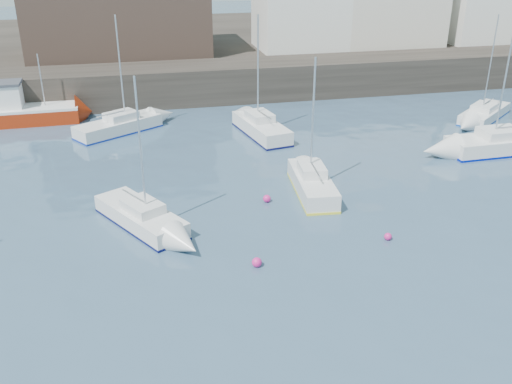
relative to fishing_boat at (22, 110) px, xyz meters
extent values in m
cube|color=#28231E|center=(13.67, 3.51, 0.51)|extent=(90.00, 5.00, 3.00)
cube|color=#28231E|center=(13.67, 21.51, 0.41)|extent=(90.00, 32.00, 2.80)
cube|color=white|center=(44.67, 10.01, 5.56)|extent=(9.00, 7.00, 7.50)
cube|color=white|center=(24.67, 10.01, 5.06)|extent=(8.00, 7.00, 6.50)
cube|color=#3D2D26|center=(7.67, 11.51, 5.31)|extent=(16.00, 10.00, 7.00)
cube|color=#9B260B|center=(0.26, 0.01, -0.46)|extent=(7.76, 3.05, 1.06)
cube|color=white|center=(0.26, 0.01, 0.17)|extent=(7.76, 3.05, 0.19)
cube|color=white|center=(-0.90, -0.02, 1.13)|extent=(2.16, 1.97, 1.73)
cube|color=#3A3D44|center=(-0.90, -0.02, 2.09)|extent=(2.35, 2.16, 0.19)
cylinder|color=silver|center=(1.70, 0.03, 2.19)|extent=(0.10, 0.10, 3.85)
cube|color=silver|center=(8.00, -18.83, -0.55)|extent=(4.47, 5.94, 0.87)
cube|color=#080C42|center=(8.00, -18.83, -0.93)|extent=(4.52, 6.00, 0.12)
cube|color=silver|center=(8.14, -19.08, 0.12)|extent=(2.21, 2.45, 0.48)
cylinder|color=silver|center=(8.28, -19.33, 3.21)|extent=(0.10, 0.10, 6.65)
cube|color=silver|center=(17.42, -17.06, -0.49)|extent=(2.29, 5.69, 1.00)
cube|color=yellow|center=(17.42, -17.06, -0.92)|extent=(2.31, 5.75, 0.13)
cube|color=silver|center=(17.45, -16.79, 0.29)|extent=(1.51, 2.06, 0.55)
cylinder|color=silver|center=(17.47, -16.51, 3.20)|extent=(0.11, 0.11, 6.38)
cube|color=silver|center=(31.66, -13.59, -0.47)|extent=(7.50, 2.57, 1.03)
cube|color=#001392|center=(31.66, -13.59, -0.92)|extent=(7.58, 2.60, 0.14)
cube|color=silver|center=(31.29, -13.60, 0.33)|extent=(2.65, 1.85, 0.57)
cylinder|color=silver|center=(30.91, -13.61, 4.32)|extent=(0.11, 0.11, 8.56)
cube|color=silver|center=(16.93, -6.85, -0.47)|extent=(3.12, 6.53, 1.03)
cube|color=#0E0F40|center=(16.93, -6.85, -0.92)|extent=(3.15, 6.59, 0.14)
cube|color=silver|center=(16.87, -6.54, 0.32)|extent=(1.88, 2.43, 0.57)
cylinder|color=silver|center=(16.82, -6.24, 3.64)|extent=(0.11, 0.11, 7.21)
cube|color=silver|center=(34.67, -6.85, -0.59)|extent=(6.05, 5.34, 0.79)
cube|color=#0E41A4|center=(34.67, -6.85, -0.93)|extent=(6.11, 5.40, 0.11)
cube|color=silver|center=(34.43, -7.04, 0.02)|extent=(2.60, 2.49, 0.44)
cylinder|color=silver|center=(34.18, -7.23, 3.34)|extent=(0.09, 0.09, 7.07)
cube|color=silver|center=(7.02, -4.06, -0.52)|extent=(6.39, 5.04, 0.94)
cube|color=navy|center=(7.02, -4.06, -0.92)|extent=(6.45, 5.09, 0.13)
cube|color=silver|center=(7.29, -3.89, 0.22)|extent=(2.66, 2.44, 0.52)
cylinder|color=silver|center=(7.55, -3.73, 3.57)|extent=(0.10, 0.10, 7.22)
sphere|color=#DF2382|center=(12.72, -23.86, -0.99)|extent=(0.44, 0.44, 0.44)
sphere|color=#DF2382|center=(19.26, -22.94, -0.99)|extent=(0.36, 0.36, 0.36)
sphere|color=#DF2382|center=(14.69, -17.66, -0.99)|extent=(0.42, 0.42, 0.42)
camera|label=1|loc=(8.01, -44.45, 12.22)|focal=40.00mm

